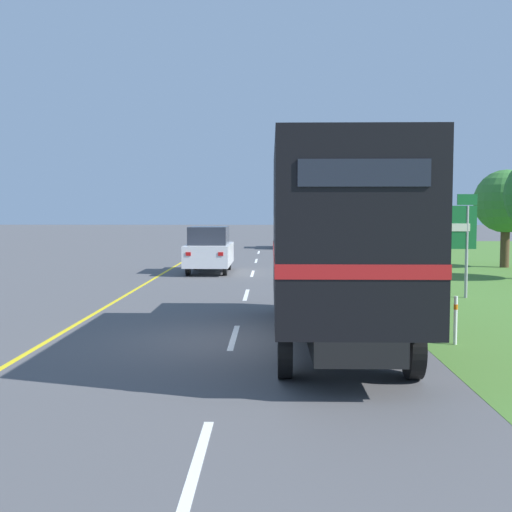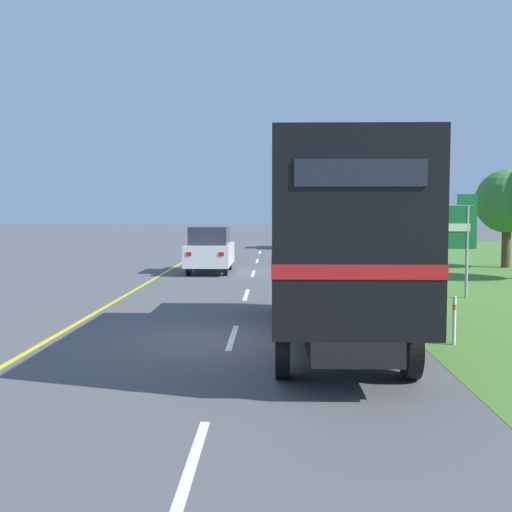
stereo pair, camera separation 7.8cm
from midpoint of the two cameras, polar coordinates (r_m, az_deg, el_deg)
ground_plane at (r=12.94m, az=-2.25°, el=-7.55°), size 200.00×200.00×0.00m
edge_line_yellow at (r=25.08m, az=-9.00°, el=-1.91°), size 0.12×59.06×0.01m
centre_dash_nearest at (r=6.98m, az=-5.62°, el=-17.88°), size 0.12×2.60×0.01m
centre_dash_near at (r=13.31m, az=-2.15°, el=-7.21°), size 0.12×2.60×0.01m
centre_dash_mid_a at (r=19.82m, az=-0.98°, el=-3.46°), size 0.12×2.60×0.01m
centre_dash_mid_b at (r=26.37m, az=-0.40°, el=-1.57°), size 0.12×2.60×0.01m
centre_dash_far at (r=32.94m, az=-0.05°, el=-0.43°), size 0.12×2.60×0.01m
centre_dash_farthest at (r=39.52m, az=0.18°, el=0.33°), size 0.12×2.60×0.01m
horse_trailer_truck at (r=12.39m, az=6.77°, el=1.57°), size 2.33×8.49×3.75m
lead_car_white at (r=26.81m, az=-4.26°, el=0.59°), size 1.80×3.99×1.93m
lead_car_silver_ahead at (r=44.07m, az=2.91°, el=2.04°), size 1.80×3.96×2.05m
highway_sign at (r=19.79m, az=16.48°, el=2.12°), size 1.82×0.09×3.08m
roadside_tree_mid at (r=31.22m, az=21.28°, el=4.52°), size 2.86×2.86×4.44m
delineator_post at (r=13.07m, az=17.15°, el=-5.36°), size 0.08×0.08×0.95m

